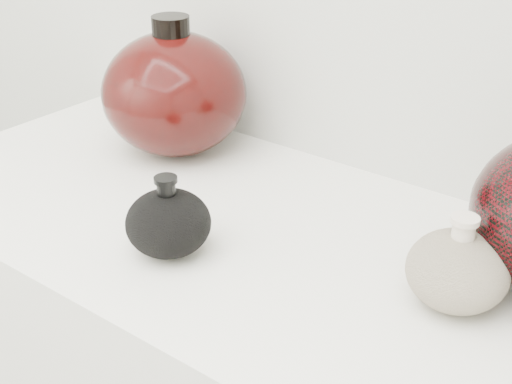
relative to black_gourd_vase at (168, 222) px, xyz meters
The scene contains 3 objects.
black_gourd_vase is the anchor object (origin of this frame).
cream_gourd_vase 0.35m from the black_gourd_vase, 19.17° to the left, with size 0.14×0.14×0.11m.
left_round_pot 0.32m from the black_gourd_vase, 131.51° to the left, with size 0.28×0.28×0.22m.
Camera 1 is at (0.46, 0.31, 1.38)m, focal length 50.00 mm.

